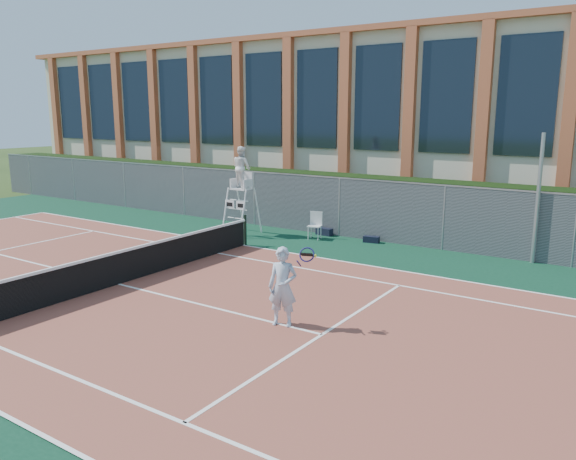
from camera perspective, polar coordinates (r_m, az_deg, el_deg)
The scene contains 13 objects.
ground at distance 16.00m, azimuth -16.83°, elevation -5.39°, with size 120.00×120.00×0.00m, color #233814.
apron at distance 16.62m, azimuth -14.18°, elevation -4.58°, with size 36.00×20.00×0.01m, color #0B311F.
tennis_court at distance 15.99m, azimuth -16.83°, elevation -5.32°, with size 23.77×10.97×0.02m, color brown.
tennis_net at distance 15.85m, azimuth -16.94°, elevation -3.53°, with size 0.10×11.30×1.10m.
fence at distance 22.22m, azimuth 0.69°, elevation 2.78°, with size 40.00×0.06×2.20m, color #595E60, non-canonical shape.
hedge at distance 23.22m, azimuth 2.30°, elevation 3.16°, with size 40.00×1.40×2.20m, color black.
building at distance 30.03m, azimuth 10.42°, elevation 10.78°, with size 45.00×10.60×8.22m.
steel_pole at distance 18.74m, azimuth 24.04°, elevation 2.87°, with size 0.12×0.12×4.02m, color #9EA0A5.
umpire_chair at distance 21.35m, azimuth -4.73°, elevation 6.13°, with size 0.95×1.46×3.41m.
plastic_chair at distance 20.78m, azimuth 2.80°, elevation 0.73°, with size 0.56×0.56×1.00m.
sports_bag_near at distance 21.46m, azimuth 3.70°, elevation -0.15°, with size 0.65×0.26×0.28m, color black.
sports_bag_far at distance 20.43m, azimuth 8.46°, elevation -0.94°, with size 0.57×0.25×0.23m, color black.
tennis_player at distance 12.19m, azimuth -0.52°, elevation -5.76°, with size 1.02×0.74×1.76m.
Camera 1 is at (11.94, -9.61, 4.59)m, focal length 35.00 mm.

